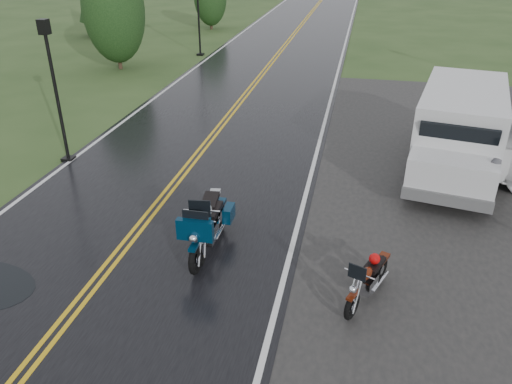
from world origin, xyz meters
TOP-DOWN VIEW (x-y plane):
  - ground at (0.00, 0.00)m, footprint 120.00×120.00m
  - road at (0.00, 10.00)m, footprint 8.00×100.00m
  - motorcycle_red at (5.22, -0.87)m, footprint 1.35×2.00m
  - motorcycle_teal at (1.96, -0.11)m, footprint 0.88×2.42m
  - motorcycle_silver at (1.97, 0.20)m, footprint 1.22×2.61m
  - van_white at (6.63, 4.71)m, footprint 3.56×6.72m
  - person_at_van at (8.46, 4.02)m, footprint 0.65×0.57m
  - lamp_post_near_left at (-3.94, 4.83)m, footprint 0.38×0.38m
  - lamp_post_far_left at (-4.53, 20.67)m, footprint 0.40×0.40m
  - tree_left_mid at (-7.71, 16.53)m, footprint 3.18×3.18m
  - tree_left_far at (-6.49, 29.65)m, footprint 2.44×2.44m

SIDE VIEW (x-z plane):
  - ground at x=0.00m, z-range 0.00..0.00m
  - road at x=0.00m, z-range 0.00..0.04m
  - motorcycle_red at x=5.22m, z-range 0.00..1.11m
  - motorcycle_teal at x=1.96m, z-range 0.00..1.43m
  - motorcycle_silver at x=1.97m, z-range 0.00..1.49m
  - person_at_van at x=8.46m, z-range 0.00..1.50m
  - van_white at x=6.63m, z-range 0.00..2.51m
  - tree_left_far at x=-6.49m, z-range 0.00..3.75m
  - lamp_post_near_left at x=-3.94m, z-range 0.00..4.38m
  - lamp_post_far_left at x=-4.53m, z-range 0.00..4.66m
  - tree_left_mid at x=-7.71m, z-range 0.00..4.97m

